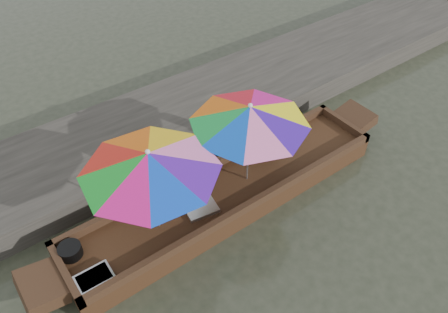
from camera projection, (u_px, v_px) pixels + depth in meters
water at (227, 203)px, 7.48m from camera, size 80.00×80.00×0.00m
dock at (161, 127)px, 8.61m from camera, size 22.00×2.20×0.50m
boat_hull at (228, 196)px, 7.36m from camera, size 5.68×1.20×0.35m
cooking_pot at (70, 251)px, 6.22m from camera, size 0.33×0.33×0.18m
tray_crayfish at (95, 279)px, 5.94m from camera, size 0.51×0.36×0.09m
tray_scallop at (201, 209)px, 6.88m from camera, size 0.55×0.42×0.06m
charcoal_grill at (192, 190)px, 7.11m from camera, size 0.33×0.33×0.16m
supply_bag at (182, 191)px, 7.03m from camera, size 0.32×0.28×0.26m
vendor at (266, 134)px, 7.52m from camera, size 0.52×0.37×1.00m
umbrella_bow at (154, 191)px, 6.15m from camera, size 2.42×2.42×1.55m
umbrella_stern at (248, 144)px, 6.90m from camera, size 1.91×1.91×1.55m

